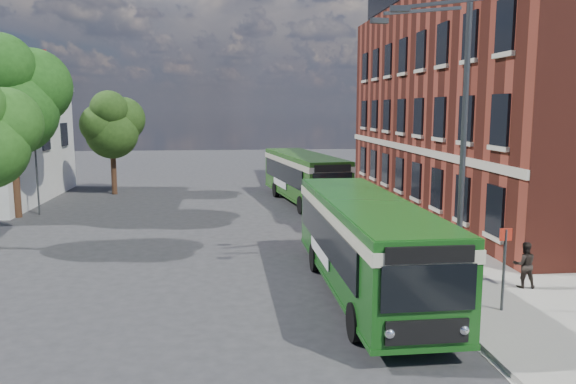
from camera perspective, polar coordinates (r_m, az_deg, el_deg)
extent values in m
plane|color=#2C2C2F|center=(19.73, 0.17, -8.68)|extent=(120.00, 120.00, 0.00)
cube|color=#99978B|center=(28.80, 12.41, -3.20)|extent=(6.00, 48.00, 0.15)
cube|color=beige|center=(28.01, 6.46, -3.53)|extent=(0.12, 48.00, 0.01)
cube|color=maroon|center=(34.66, 21.76, 8.22)|extent=(12.00, 26.00, 12.00)
cube|color=beige|center=(32.39, 11.99, 4.40)|extent=(0.12, 26.00, 0.35)
cylinder|color=#393C3E|center=(33.43, -24.39, 5.50)|extent=(0.10, 0.10, 9.00)
cube|color=#A4121A|center=(33.38, -24.08, 12.57)|extent=(0.90, 0.02, 0.60)
cylinder|color=#393C3E|center=(19.10, 16.77, -9.17)|extent=(0.44, 0.44, 0.30)
cylinder|color=#393C3E|center=(18.28, 17.36, 3.95)|extent=(0.18, 0.18, 9.00)
cube|color=#393C3E|center=(17.46, 14.92, 18.02)|extent=(2.58, 0.46, 0.37)
cube|color=#393C3E|center=(18.58, 13.54, 17.48)|extent=(2.58, 0.46, 0.37)
cube|color=#393C3E|center=(16.58, 11.32, 17.78)|extent=(0.55, 0.22, 0.16)
cube|color=#393C3E|center=(18.63, 9.26, 16.79)|extent=(0.55, 0.22, 0.16)
cylinder|color=#393C3E|center=(17.05, 21.06, -7.67)|extent=(0.08, 0.08, 2.50)
cube|color=red|center=(16.78, 21.26, -4.06)|extent=(0.35, 0.04, 0.35)
cube|color=#164E15|center=(17.82, 7.89, -4.73)|extent=(2.63, 10.82, 2.45)
cube|color=#164E15|center=(18.16, 7.81, -8.65)|extent=(2.67, 10.86, 0.14)
cube|color=black|center=(17.81, 3.66, -4.26)|extent=(0.18, 8.99, 1.10)
cube|color=black|center=(18.43, 11.53, -3.98)|extent=(0.18, 8.99, 1.10)
cube|color=beige|center=(17.65, 7.95, -2.12)|extent=(2.69, 10.88, 0.32)
cube|color=#164E15|center=(17.59, 7.97, -0.97)|extent=(2.52, 10.72, 0.12)
cube|color=black|center=(12.79, 14.10, -9.45)|extent=(2.15, 0.10, 1.05)
cube|color=black|center=(12.57, 14.24, -6.21)|extent=(2.00, 0.10, 0.38)
cube|color=black|center=(13.12, 13.95, -13.62)|extent=(1.90, 0.10, 0.55)
sphere|color=silver|center=(12.88, 10.27, -13.94)|extent=(0.26, 0.26, 0.26)
sphere|color=silver|center=(13.45, 17.40, -13.20)|extent=(0.26, 0.26, 0.26)
cube|color=black|center=(22.96, 4.51, -1.11)|extent=(2.00, 0.10, 0.90)
cube|color=white|center=(18.65, 3.22, -6.04)|extent=(0.08, 3.20, 0.45)
cylinder|color=black|center=(14.59, 6.86, -13.00)|extent=(0.29, 1.00, 1.00)
cylinder|color=black|center=(15.28, 15.62, -12.25)|extent=(0.29, 1.00, 1.00)
cylinder|color=black|center=(20.36, 2.76, -6.67)|extent=(0.29, 1.00, 1.00)
cylinder|color=black|center=(20.86, 9.15, -6.40)|extent=(0.29, 1.00, 1.00)
cube|color=#215315|center=(34.65, 1.62, 1.81)|extent=(4.06, 11.03, 2.45)
cube|color=#215315|center=(34.83, 1.61, -0.27)|extent=(4.10, 11.07, 0.14)
cube|color=black|center=(34.60, -0.55, 2.01)|extent=(1.40, 8.89, 1.10)
cube|color=black|center=(35.30, 3.49, 2.13)|extent=(1.40, 8.89, 1.10)
cube|color=beige|center=(34.57, 1.63, 3.17)|extent=(4.13, 11.10, 0.32)
cube|color=#215315|center=(34.53, 1.63, 3.77)|extent=(3.95, 10.91, 0.12)
cube|color=black|center=(29.51, 4.55, 0.95)|extent=(2.14, 0.40, 1.05)
cube|color=black|center=(29.41, 4.57, 2.39)|extent=(1.99, 0.37, 0.38)
cube|color=black|center=(29.65, 4.53, -0.97)|extent=(1.89, 0.36, 0.55)
sphere|color=silver|center=(29.40, 2.95, -1.04)|extent=(0.26, 0.26, 0.26)
sphere|color=silver|center=(29.95, 6.06, -0.90)|extent=(0.26, 0.26, 0.26)
cube|color=black|center=(39.83, -0.54, 3.02)|extent=(1.99, 0.37, 0.90)
cube|color=white|center=(35.36, -0.84, 0.93)|extent=(0.51, 3.17, 0.45)
cylinder|color=black|center=(31.10, 1.38, -1.34)|extent=(0.42, 1.03, 1.00)
cylinder|color=black|center=(31.82, 5.43, -1.15)|extent=(0.42, 1.03, 1.00)
cylinder|color=black|center=(37.01, -1.24, 0.26)|extent=(0.42, 1.03, 1.00)
cylinder|color=black|center=(37.61, 2.23, 0.38)|extent=(0.42, 1.03, 1.00)
imported|color=black|center=(17.40, 16.85, -8.22)|extent=(0.61, 0.44, 1.57)
imported|color=black|center=(19.54, 22.89, -6.82)|extent=(0.82, 0.70, 1.48)
sphere|color=#235117|center=(26.43, -26.78, 6.21)|extent=(3.04, 3.04, 3.04)
cylinder|color=#3A2315|center=(33.25, -25.89, 1.13)|extent=(0.36, 0.36, 4.09)
sphere|color=#1E4C15|center=(33.03, -26.32, 7.53)|extent=(4.83, 4.83, 4.83)
sphere|color=#1E4C15|center=(33.45, -24.50, 9.72)|extent=(4.09, 4.09, 4.09)
sphere|color=#1E4C15|center=(32.22, -27.15, 11.28)|extent=(3.34, 3.34, 3.34)
cylinder|color=#3A2315|center=(39.92, -17.28, 1.91)|extent=(0.36, 0.36, 2.98)
sphere|color=#213D13|center=(39.72, -17.45, 5.79)|extent=(3.52, 3.52, 3.52)
sphere|color=#213D13|center=(40.10, -16.40, 7.12)|extent=(2.98, 2.98, 2.98)
sphere|color=#213D13|center=(39.36, -18.49, 6.51)|extent=(2.71, 2.71, 2.71)
sphere|color=#213D13|center=(39.02, -17.75, 8.03)|extent=(2.44, 2.44, 2.44)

